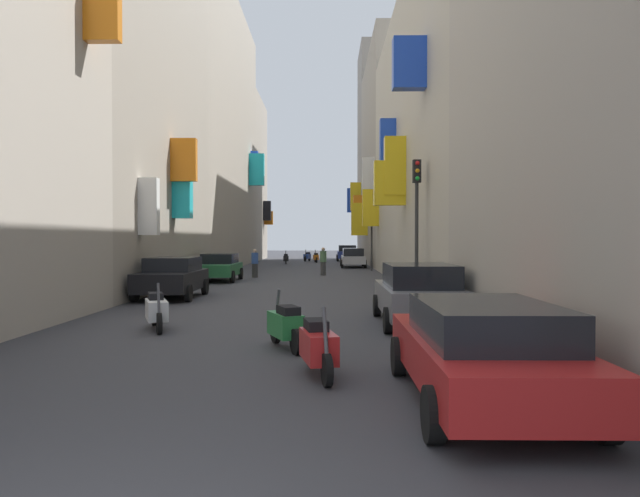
{
  "coord_description": "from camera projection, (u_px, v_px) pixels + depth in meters",
  "views": [
    {
      "loc": [
        1.69,
        -2.91,
        2.13
      ],
      "look_at": [
        1.27,
        28.74,
        1.59
      ],
      "focal_mm": 31.87,
      "sensor_mm": 36.0,
      "label": 1
    }
  ],
  "objects": [
    {
      "name": "building_right_mid_c",
      "position": [
        388.0,
        155.0,
        58.91
      ],
      "size": [
        7.18,
        7.51,
        21.74
      ],
      "color": "gray",
      "rests_on": "ground"
    },
    {
      "name": "pedestrian_near_left",
      "position": [
        255.0,
        263.0,
        31.19
      ],
      "size": [
        0.48,
        0.48,
        1.57
      ],
      "color": "#333333",
      "rests_on": "ground"
    },
    {
      "name": "parked_car_green",
      "position": [
        220.0,
        266.0,
        28.69
      ],
      "size": [
        1.95,
        4.01,
        1.38
      ],
      "color": "#236638",
      "rests_on": "ground"
    },
    {
      "name": "building_right_mid_b",
      "position": [
        403.0,
        161.0,
        47.03
      ],
      "size": [
        7.35,
        16.33,
        17.23
      ],
      "color": "#9E9384",
      "rests_on": "ground"
    },
    {
      "name": "parked_car_red",
      "position": [
        482.0,
        349.0,
        7.3
      ],
      "size": [
        1.96,
        4.44,
        1.33
      ],
      "color": "#B21E1E",
      "rests_on": "ground"
    },
    {
      "name": "building_left_mid_a",
      "position": [
        107.0,
        51.0,
        24.89
      ],
      "size": [
        7.09,
        14.68,
        20.76
      ],
      "color": "#9E9384",
      "rests_on": "ground"
    },
    {
      "name": "scooter_orange",
      "position": [
        316.0,
        257.0,
        51.2
      ],
      "size": [
        0.57,
        1.91,
        1.13
      ],
      "color": "orange",
      "rests_on": "ground"
    },
    {
      "name": "building_left_mid_b",
      "position": [
        199.0,
        134.0,
        42.59
      ],
      "size": [
        7.27,
        20.7,
        20.05
      ],
      "color": "#9E9384",
      "rests_on": "ground"
    },
    {
      "name": "scooter_blue",
      "position": [
        307.0,
        256.0,
        53.88
      ],
      "size": [
        0.71,
        1.93,
        1.13
      ],
      "color": "#2D4CAD",
      "rests_on": "ground"
    },
    {
      "name": "scooter_black",
      "position": [
        286.0,
        258.0,
        48.26
      ],
      "size": [
        0.53,
        1.88,
        1.13
      ],
      "color": "black",
      "rests_on": "ground"
    },
    {
      "name": "parked_car_silver",
      "position": [
        353.0,
        257.0,
        42.49
      ],
      "size": [
        1.86,
        4.34,
        1.43
      ],
      "color": "#B7B7BC",
      "rests_on": "ground"
    },
    {
      "name": "parked_car_blue",
      "position": [
        347.0,
        253.0,
        54.56
      ],
      "size": [
        2.02,
        4.26,
        1.51
      ],
      "color": "navy",
      "rests_on": "ground"
    },
    {
      "name": "parked_car_grey",
      "position": [
        419.0,
        293.0,
        14.07
      ],
      "size": [
        2.0,
        4.31,
        1.51
      ],
      "color": "slate",
      "rests_on": "ground"
    },
    {
      "name": "scooter_red",
      "position": [
        318.0,
        346.0,
        8.81
      ],
      "size": [
        0.65,
        1.79,
        1.13
      ],
      "color": "red",
      "rests_on": "ground"
    },
    {
      "name": "traffic_light_far_corner",
      "position": [
        372.0,
        228.0,
        37.75
      ],
      "size": [
        0.26,
        0.34,
        4.16
      ],
      "color": "#2D2D2D",
      "rests_on": "ground"
    },
    {
      "name": "scooter_green",
      "position": [
        286.0,
        325.0,
        10.98
      ],
      "size": [
        0.8,
        1.67,
        1.13
      ],
      "color": "#287F3D",
      "rests_on": "ground"
    },
    {
      "name": "building_left_mid_c",
      "position": [
        233.0,
        180.0,
        57.95
      ],
      "size": [
        6.92,
        9.96,
        16.29
      ],
      "color": "#9E9384",
      "rests_on": "ground"
    },
    {
      "name": "traffic_light_near_corner",
      "position": [
        417.0,
        207.0,
        18.73
      ],
      "size": [
        0.26,
        0.34,
        4.74
      ],
      "color": "#2D2D2D",
      "rests_on": "ground"
    },
    {
      "name": "scooter_white",
      "position": [
        156.0,
        310.0,
        13.31
      ],
      "size": [
        0.83,
        1.8,
        1.13
      ],
      "color": "silver",
      "rests_on": "ground"
    },
    {
      "name": "parked_car_black",
      "position": [
        172.0,
        277.0,
        20.41
      ],
      "size": [
        2.0,
        3.92,
        1.46
      ],
      "color": "black",
      "rests_on": "ground"
    },
    {
      "name": "pedestrian_crossing",
      "position": [
        323.0,
        261.0,
        33.05
      ],
      "size": [
        0.49,
        0.49,
        1.63
      ],
      "color": "#363636",
      "rests_on": "ground"
    },
    {
      "name": "ground_plane",
      "position": [
        298.0,
        275.0,
        32.96
      ],
      "size": [
        140.0,
        140.0,
        0.0
      ],
      "primitive_type": "plane",
      "color": "#38383D"
    },
    {
      "name": "building_right_mid_a",
      "position": [
        459.0,
        141.0,
        27.14
      ],
      "size": [
        7.33,
        23.54,
        13.61
      ],
      "color": "#BCB29E",
      "rests_on": "ground"
    }
  ]
}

